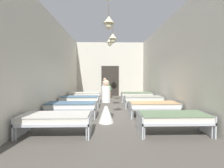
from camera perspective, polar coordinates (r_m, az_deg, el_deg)
ground_plane at (r=7.42m, az=0.04°, el=-10.00°), size 5.91×12.28×0.10m
room_shell at (r=8.44m, az=-0.19°, el=6.57°), size 5.71×11.88×4.27m
bed_left_row_0 at (r=4.75m, az=-19.11°, el=-11.49°), size 1.90×0.84×0.57m
bed_right_row_0 at (r=4.88m, az=20.62°, el=-11.12°), size 1.90×0.84×0.57m
bed_left_row_1 at (r=6.54m, az=-14.05°, el=-7.47°), size 1.90×0.84×0.57m
bed_right_row_1 at (r=6.64m, az=14.39°, el=-7.32°), size 1.90×0.84×0.57m
bed_left_row_2 at (r=8.39m, az=-11.22°, el=-5.17°), size 1.90×0.84×0.57m
bed_right_row_2 at (r=8.46m, az=10.85°, el=-5.10°), size 1.90×0.84×0.57m
bed_left_row_3 at (r=10.25m, az=-9.43°, el=-3.70°), size 1.90×0.84×0.57m
bed_right_row_3 at (r=10.31m, az=8.58°, el=-3.65°), size 1.90×0.84×0.57m
nurse_near_aisle at (r=11.36m, az=-2.56°, el=-2.56°), size 0.52×0.52×1.49m
nurse_mid_aisle at (r=5.63m, az=-2.09°, el=-8.14°), size 0.52×0.52×1.49m
potted_plant at (r=11.89m, az=-1.13°, el=-1.67°), size 0.47×0.47×1.16m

